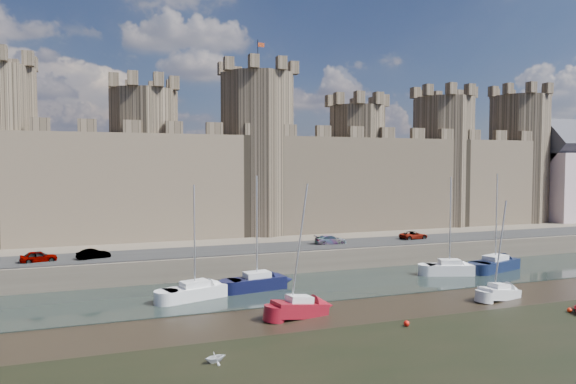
% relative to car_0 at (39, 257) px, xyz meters
% --- Properties ---
extents(ground, '(160.00, 160.00, 0.00)m').
position_rel_car_0_xyz_m(ground, '(25.59, -33.23, -3.10)').
color(ground, black).
rests_on(ground, ground).
extents(water_channel, '(160.00, 12.00, 0.08)m').
position_rel_car_0_xyz_m(water_channel, '(25.59, -9.23, -3.06)').
color(water_channel, black).
rests_on(water_channel, ground).
extents(quay, '(160.00, 60.00, 2.50)m').
position_rel_car_0_xyz_m(quay, '(25.59, 26.77, -1.85)').
color(quay, '#4C443A').
rests_on(quay, ground).
extents(road, '(160.00, 7.00, 0.10)m').
position_rel_car_0_xyz_m(road, '(25.59, 0.77, -0.55)').
color(road, black).
rests_on(road, quay).
extents(castle, '(108.50, 11.00, 29.00)m').
position_rel_car_0_xyz_m(castle, '(24.95, 14.77, 8.58)').
color(castle, '#42382B').
rests_on(castle, quay).
extents(car_0, '(3.69, 2.02, 1.19)m').
position_rel_car_0_xyz_m(car_0, '(0.00, 0.00, 0.00)').
color(car_0, gray).
rests_on(car_0, quay).
extents(car_1, '(3.54, 2.08, 1.10)m').
position_rel_car_0_xyz_m(car_1, '(5.23, 0.02, -0.04)').
color(car_1, gray).
rests_on(car_1, quay).
extents(car_2, '(4.14, 1.92, 1.17)m').
position_rel_car_0_xyz_m(car_2, '(33.00, 0.99, -0.01)').
color(car_2, gray).
rests_on(car_2, quay).
extents(car_3, '(4.04, 2.14, 1.08)m').
position_rel_car_0_xyz_m(car_3, '(45.20, 1.18, -0.05)').
color(car_3, gray).
rests_on(car_3, quay).
extents(sailboat_0, '(6.02, 3.74, 10.53)m').
position_rel_car_0_xyz_m(sailboat_0, '(14.19, -10.36, -2.28)').
color(sailboat_0, silver).
rests_on(sailboat_0, ground).
extents(sailboat_1, '(5.91, 3.03, 11.30)m').
position_rel_car_0_xyz_m(sailboat_1, '(20.56, -8.94, -2.23)').
color(sailboat_1, black).
rests_on(sailboat_1, ground).
extents(sailboat_2, '(5.47, 3.45, 11.03)m').
position_rel_car_0_xyz_m(sailboat_2, '(42.89, -9.54, -2.23)').
color(sailboat_2, white).
rests_on(sailboat_2, ground).
extents(sailboat_3, '(6.91, 4.27, 11.34)m').
position_rel_car_0_xyz_m(sailboat_3, '(49.49, -9.33, -2.24)').
color(sailboat_3, black).
rests_on(sailboat_3, ground).
extents(sailboat_4, '(4.94, 2.68, 10.94)m').
position_rel_car_0_xyz_m(sailboat_4, '(21.41, -18.57, -2.31)').
color(sailboat_4, maroon).
rests_on(sailboat_4, ground).
extents(sailboat_5, '(4.50, 2.49, 9.18)m').
position_rel_car_0_xyz_m(sailboat_5, '(40.85, -19.59, -2.42)').
color(sailboat_5, silver).
rests_on(sailboat_5, ground).
extents(dinghy_3, '(1.41, 1.24, 0.70)m').
position_rel_car_0_xyz_m(dinghy_3, '(12.90, -26.09, -2.74)').
color(dinghy_3, white).
rests_on(dinghy_3, ground).
extents(buoy_1, '(0.45, 0.45, 0.45)m').
position_rel_car_0_xyz_m(buoy_1, '(28.27, -23.73, -2.87)').
color(buoy_1, red).
rests_on(buoy_1, ground).
extents(buoy_3, '(0.41, 0.41, 0.41)m').
position_rel_car_0_xyz_m(buoy_3, '(43.26, -25.11, -2.89)').
color(buoy_3, red).
rests_on(buoy_3, ground).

